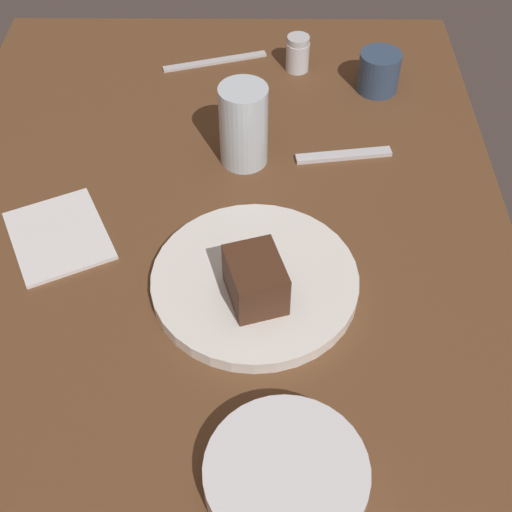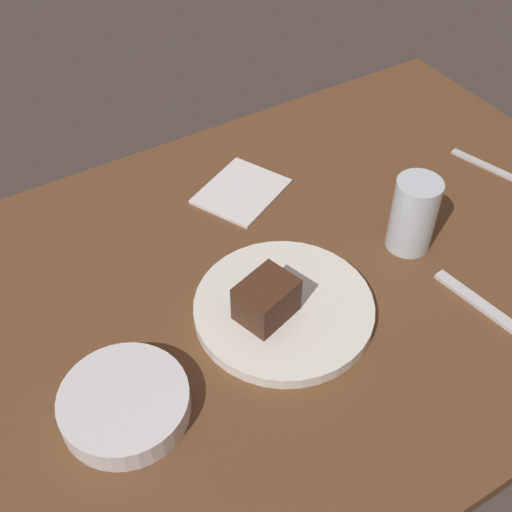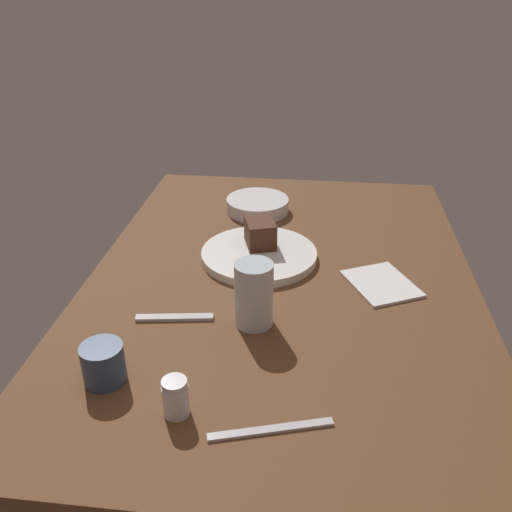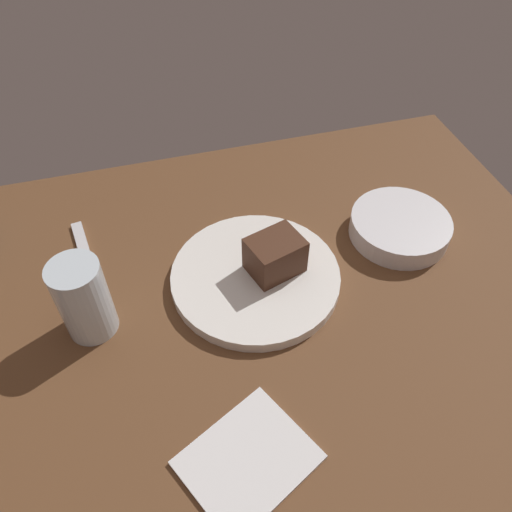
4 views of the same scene
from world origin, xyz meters
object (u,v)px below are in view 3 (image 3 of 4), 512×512
(side_bowl, at_px, (258,205))
(dessert_spoon, at_px, (175,318))
(chocolate_cake_slice, at_px, (260,233))
(water_glass, at_px, (254,294))
(dessert_plate, at_px, (259,255))
(folded_napkin, at_px, (381,284))
(coffee_cup, at_px, (103,363))
(salt_shaker, at_px, (176,397))
(butter_knife, at_px, (271,430))

(side_bowl, distance_m, dessert_spoon, 0.54)
(dessert_spoon, bearing_deg, chocolate_cake_slice, -122.91)
(water_glass, relative_size, side_bowl, 0.76)
(dessert_plate, distance_m, dessert_spoon, 0.29)
(water_glass, bearing_deg, side_bowl, 5.81)
(chocolate_cake_slice, distance_m, water_glass, 0.29)
(folded_napkin, bearing_deg, chocolate_cake_slice, 66.75)
(chocolate_cake_slice, xyz_separation_m, coffee_cup, (-0.47, 0.21, -0.02))
(salt_shaker, height_order, side_bowl, salt_shaker)
(salt_shaker, relative_size, side_bowl, 0.38)
(chocolate_cake_slice, bearing_deg, dessert_spoon, 155.28)
(butter_knife, bearing_deg, chocolate_cake_slice, -98.65)
(folded_napkin, bearing_deg, coffee_cup, 126.70)
(chocolate_cake_slice, relative_size, side_bowl, 0.48)
(water_glass, xyz_separation_m, folded_napkin, (0.17, -0.25, -0.06))
(dessert_plate, height_order, butter_knife, dessert_plate)
(dessert_spoon, xyz_separation_m, butter_knife, (-0.26, -0.21, -0.00))
(salt_shaker, height_order, butter_knife, salt_shaker)
(chocolate_cake_slice, relative_size, dessert_spoon, 0.54)
(salt_shaker, relative_size, coffee_cup, 0.91)
(chocolate_cake_slice, distance_m, butter_knife, 0.56)
(water_glass, bearing_deg, salt_shaker, 160.17)
(coffee_cup, bearing_deg, water_glass, -50.02)
(chocolate_cake_slice, xyz_separation_m, water_glass, (-0.29, -0.02, 0.01))
(chocolate_cake_slice, xyz_separation_m, folded_napkin, (-0.12, -0.27, -0.05))
(chocolate_cake_slice, height_order, side_bowl, chocolate_cake_slice)
(dessert_plate, bearing_deg, water_glass, -175.76)
(coffee_cup, height_order, dessert_spoon, coffee_cup)
(dessert_plate, bearing_deg, dessert_spoon, 152.53)
(dessert_spoon, bearing_deg, folded_napkin, -165.04)
(salt_shaker, distance_m, dessert_spoon, 0.25)
(side_bowl, height_order, dessert_spoon, side_bowl)
(salt_shaker, height_order, dessert_spoon, salt_shaker)
(water_glass, xyz_separation_m, side_bowl, (0.52, 0.05, -0.05))
(chocolate_cake_slice, bearing_deg, dessert_plate, -178.27)
(coffee_cup, relative_size, butter_knife, 0.37)
(dessert_plate, height_order, dessert_spoon, dessert_plate)
(folded_napkin, bearing_deg, butter_knife, 155.80)
(water_glass, relative_size, coffee_cup, 1.83)
(side_bowl, bearing_deg, water_glass, -174.19)
(salt_shaker, distance_m, water_glass, 0.27)
(dessert_spoon, xyz_separation_m, folded_napkin, (0.17, -0.41, -0.00))
(coffee_cup, relative_size, dessert_spoon, 0.47)
(chocolate_cake_slice, height_order, salt_shaker, chocolate_cake_slice)
(salt_shaker, distance_m, folded_napkin, 0.54)
(side_bowl, height_order, butter_knife, side_bowl)
(water_glass, xyz_separation_m, coffee_cup, (-0.19, 0.23, -0.03))
(folded_napkin, bearing_deg, water_glass, 123.54)
(coffee_cup, distance_m, folded_napkin, 0.60)
(salt_shaker, bearing_deg, folded_napkin, -39.50)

